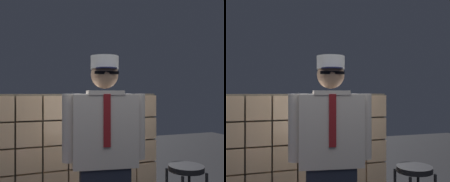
# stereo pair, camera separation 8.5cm
# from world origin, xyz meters

# --- Properties ---
(glass_block_wall) EXTENTS (2.02, 0.10, 1.45)m
(glass_block_wall) POSITION_xyz_m (0.00, 1.29, 0.70)
(glass_block_wall) COLOR #E0B78C
(glass_block_wall) RESTS_ON ground
(standing_person) EXTENTS (0.70, 0.34, 1.75)m
(standing_person) POSITION_xyz_m (-0.02, 0.31, 0.91)
(standing_person) COLOR #1E2333
(standing_person) RESTS_ON ground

